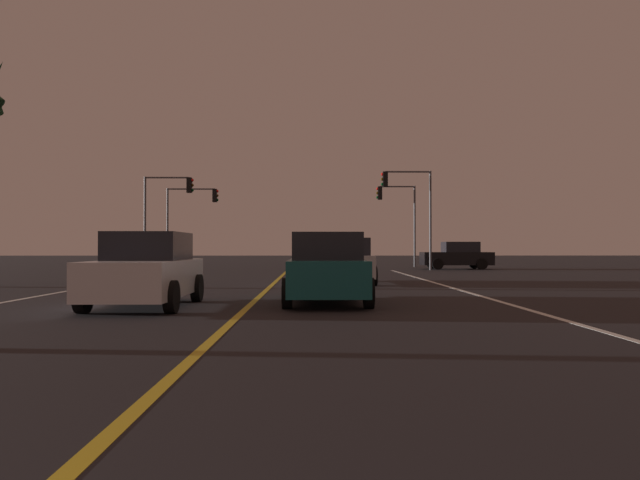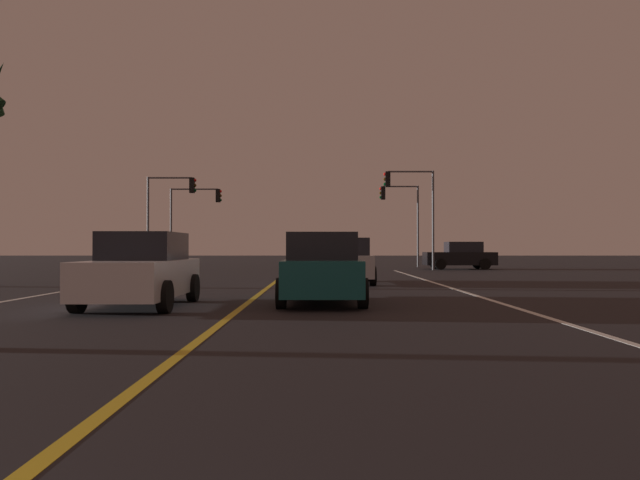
{
  "view_description": "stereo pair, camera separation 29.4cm",
  "coord_description": "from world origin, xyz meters",
  "px_view_note": "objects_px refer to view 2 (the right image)",
  "views": [
    {
      "loc": [
        1.46,
        0.43,
        1.35
      ],
      "look_at": [
        1.84,
        31.14,
        1.73
      ],
      "focal_mm": 33.55,
      "sensor_mm": 36.0,
      "label": 1
    },
    {
      "loc": [
        1.76,
        0.43,
        1.35
      ],
      "look_at": [
        1.84,
        31.14,
        1.73
      ],
      "focal_mm": 33.55,
      "sensor_mm": 36.0,
      "label": 2
    }
  ],
  "objects_px": {
    "car_ahead_far": "(344,262)",
    "traffic_light_far_right": "(398,207)",
    "car_oncoming": "(140,271)",
    "traffic_light_near_right": "(409,197)",
    "car_lead_same_lane": "(320,269)",
    "traffic_light_near_left": "(169,201)",
    "car_crossing_side": "(459,256)",
    "traffic_light_far_left": "(194,208)"
  },
  "relations": [
    {
      "from": "car_crossing_side",
      "to": "traffic_light_far_left",
      "type": "bearing_deg",
      "value": -12.82
    },
    {
      "from": "car_lead_same_lane",
      "to": "car_oncoming",
      "type": "bearing_deg",
      "value": 101.16
    },
    {
      "from": "traffic_light_near_left",
      "to": "car_crossing_side",
      "type": "bearing_deg",
      "value": 5.08
    },
    {
      "from": "car_crossing_side",
      "to": "car_oncoming",
      "type": "xyz_separation_m",
      "value": [
        -12.8,
        -23.44,
        0.0
      ]
    },
    {
      "from": "car_ahead_far",
      "to": "traffic_light_far_left",
      "type": "bearing_deg",
      "value": 27.09
    },
    {
      "from": "traffic_light_near_left",
      "to": "traffic_light_far_left",
      "type": "distance_m",
      "value": 5.51
    },
    {
      "from": "car_lead_same_lane",
      "to": "traffic_light_near_left",
      "type": "relative_size",
      "value": 0.77
    },
    {
      "from": "traffic_light_far_right",
      "to": "car_ahead_far",
      "type": "bearing_deg",
      "value": 76.33
    },
    {
      "from": "traffic_light_far_left",
      "to": "traffic_light_near_right",
      "type": "bearing_deg",
      "value": -21.53
    },
    {
      "from": "car_oncoming",
      "to": "car_lead_same_lane",
      "type": "bearing_deg",
      "value": 101.16
    },
    {
      "from": "traffic_light_near_right",
      "to": "traffic_light_near_left",
      "type": "bearing_deg",
      "value": -0.0
    },
    {
      "from": "car_lead_same_lane",
      "to": "car_ahead_far",
      "type": "bearing_deg",
      "value": -6.65
    },
    {
      "from": "car_ahead_far",
      "to": "traffic_light_near_left",
      "type": "distance_m",
      "value": 16.75
    },
    {
      "from": "car_ahead_far",
      "to": "traffic_light_far_right",
      "type": "distance_m",
      "value": 19.46
    },
    {
      "from": "car_ahead_far",
      "to": "traffic_light_near_right",
      "type": "height_order",
      "value": "traffic_light_near_right"
    },
    {
      "from": "traffic_light_far_right",
      "to": "traffic_light_near_right",
      "type": "bearing_deg",
      "value": 88.76
    },
    {
      "from": "car_oncoming",
      "to": "traffic_light_far_right",
      "type": "height_order",
      "value": "traffic_light_far_right"
    },
    {
      "from": "traffic_light_far_left",
      "to": "car_lead_same_lane",
      "type": "bearing_deg",
      "value": -72.04
    },
    {
      "from": "car_oncoming",
      "to": "traffic_light_near_right",
      "type": "xyz_separation_m",
      "value": [
        9.46,
        21.87,
        3.54
      ]
    },
    {
      "from": "traffic_light_near_right",
      "to": "traffic_light_near_left",
      "type": "relative_size",
      "value": 1.07
    },
    {
      "from": "traffic_light_near_right",
      "to": "traffic_light_far_right",
      "type": "distance_m",
      "value": 5.51
    },
    {
      "from": "car_ahead_far",
      "to": "traffic_light_far_left",
      "type": "xyz_separation_m",
      "value": [
        -9.53,
        18.63,
        3.22
      ]
    },
    {
      "from": "car_oncoming",
      "to": "traffic_light_near_left",
      "type": "bearing_deg",
      "value": -167.59
    },
    {
      "from": "traffic_light_near_right",
      "to": "traffic_light_far_right",
      "type": "bearing_deg",
      "value": -91.24
    },
    {
      "from": "car_lead_same_lane",
      "to": "traffic_light_near_left",
      "type": "distance_m",
      "value": 23.11
    },
    {
      "from": "traffic_light_far_right",
      "to": "traffic_light_near_left",
      "type": "bearing_deg",
      "value": 20.92
    },
    {
      "from": "car_lead_same_lane",
      "to": "traffic_light_far_left",
      "type": "bearing_deg",
      "value": 17.96
    },
    {
      "from": "car_oncoming",
      "to": "car_crossing_side",
      "type": "bearing_deg",
      "value": 151.36
    },
    {
      "from": "car_ahead_far",
      "to": "traffic_light_near_right",
      "type": "bearing_deg",
      "value": -18.57
    },
    {
      "from": "traffic_light_far_right",
      "to": "traffic_light_far_left",
      "type": "distance_m",
      "value": 14.06
    },
    {
      "from": "car_lead_same_lane",
      "to": "traffic_light_far_right",
      "type": "distance_m",
      "value": 27.31
    },
    {
      "from": "traffic_light_near_right",
      "to": "car_ahead_far",
      "type": "bearing_deg",
      "value": 71.43
    },
    {
      "from": "car_oncoming",
      "to": "traffic_light_near_left",
      "type": "distance_m",
      "value": 22.63
    },
    {
      "from": "car_lead_same_lane",
      "to": "traffic_light_near_left",
      "type": "xyz_separation_m",
      "value": [
        -8.93,
        21.06,
        3.29
      ]
    },
    {
      "from": "traffic_light_near_left",
      "to": "traffic_light_far_left",
      "type": "bearing_deg",
      "value": 86.59
    },
    {
      "from": "car_lead_same_lane",
      "to": "traffic_light_near_left",
      "type": "height_order",
      "value": "traffic_light_near_left"
    },
    {
      "from": "car_lead_same_lane",
      "to": "traffic_light_near_right",
      "type": "height_order",
      "value": "traffic_light_near_right"
    },
    {
      "from": "car_lead_same_lane",
      "to": "car_crossing_side",
      "type": "distance_m",
      "value": 24.23
    },
    {
      "from": "car_crossing_side",
      "to": "traffic_light_near_right",
      "type": "distance_m",
      "value": 5.11
    },
    {
      "from": "car_ahead_far",
      "to": "car_oncoming",
      "type": "relative_size",
      "value": 1.0
    },
    {
      "from": "car_oncoming",
      "to": "traffic_light_far_left",
      "type": "relative_size",
      "value": 0.79
    },
    {
      "from": "car_crossing_side",
      "to": "traffic_light_near_left",
      "type": "height_order",
      "value": "traffic_light_near_left"
    }
  ]
}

